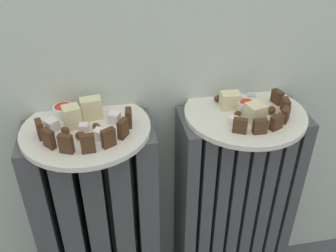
{
  "coord_description": "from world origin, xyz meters",
  "views": [
    {
      "loc": [
        -0.13,
        -0.44,
        1.1
      ],
      "look_at": [
        0.0,
        0.28,
        0.62
      ],
      "focal_mm": 40.31,
      "sensor_mm": 36.0,
      "label": 1
    }
  ],
  "objects_px": {
    "radiator_left": "(100,229)",
    "jam_bowl_left": "(64,110)",
    "fork": "(253,100)",
    "radiator_right": "(232,211)",
    "jam_bowl_right": "(246,106)",
    "plate_left": "(86,129)",
    "plate_right": "(245,113)"
  },
  "relations": [
    {
      "from": "jam_bowl_left",
      "to": "fork",
      "type": "bearing_deg",
      "value": -1.44
    },
    {
      "from": "radiator_left",
      "to": "jam_bowl_left",
      "type": "distance_m",
      "value": 0.35
    },
    {
      "from": "jam_bowl_left",
      "to": "fork",
      "type": "distance_m",
      "value": 0.46
    },
    {
      "from": "plate_left",
      "to": "jam_bowl_right",
      "type": "distance_m",
      "value": 0.37
    },
    {
      "from": "radiator_left",
      "to": "jam_bowl_left",
      "type": "xyz_separation_m",
      "value": [
        -0.05,
        0.06,
        0.35
      ]
    },
    {
      "from": "fork",
      "to": "plate_right",
      "type": "bearing_deg",
      "value": -129.89
    },
    {
      "from": "radiator_left",
      "to": "plate_right",
      "type": "bearing_deg",
      "value": 0.0
    },
    {
      "from": "plate_left",
      "to": "fork",
      "type": "distance_m",
      "value": 0.41
    },
    {
      "from": "radiator_right",
      "to": "jam_bowl_left",
      "type": "height_order",
      "value": "jam_bowl_left"
    },
    {
      "from": "radiator_left",
      "to": "radiator_right",
      "type": "xyz_separation_m",
      "value": [
        0.37,
        0.0,
        0.0
      ]
    },
    {
      "from": "plate_left",
      "to": "jam_bowl_right",
      "type": "height_order",
      "value": "jam_bowl_right"
    },
    {
      "from": "radiator_left",
      "to": "jam_bowl_left",
      "type": "height_order",
      "value": "jam_bowl_left"
    },
    {
      "from": "plate_left",
      "to": "fork",
      "type": "xyz_separation_m",
      "value": [
        0.41,
        0.05,
        0.01
      ]
    },
    {
      "from": "plate_right",
      "to": "radiator_right",
      "type": "bearing_deg",
      "value": 63.43
    },
    {
      "from": "radiator_left",
      "to": "plate_left",
      "type": "xyz_separation_m",
      "value": [
        0.0,
        0.0,
        0.33
      ]
    },
    {
      "from": "plate_right",
      "to": "jam_bowl_right",
      "type": "height_order",
      "value": "jam_bowl_right"
    },
    {
      "from": "radiator_right",
      "to": "jam_bowl_right",
      "type": "distance_m",
      "value": 0.35
    },
    {
      "from": "plate_right",
      "to": "jam_bowl_right",
      "type": "relative_size",
      "value": 7.77
    },
    {
      "from": "radiator_right",
      "to": "plate_left",
      "type": "relative_size",
      "value": 2.19
    },
    {
      "from": "radiator_left",
      "to": "plate_right",
      "type": "distance_m",
      "value": 0.5
    },
    {
      "from": "radiator_right",
      "to": "jam_bowl_left",
      "type": "xyz_separation_m",
      "value": [
        -0.42,
        0.06,
        0.35
      ]
    },
    {
      "from": "jam_bowl_right",
      "to": "radiator_right",
      "type": "bearing_deg",
      "value": 80.04
    },
    {
      "from": "radiator_left",
      "to": "jam_bowl_right",
      "type": "bearing_deg",
      "value": -0.04
    },
    {
      "from": "jam_bowl_right",
      "to": "fork",
      "type": "distance_m",
      "value": 0.06
    },
    {
      "from": "plate_right",
      "to": "jam_bowl_left",
      "type": "bearing_deg",
      "value": 172.13
    },
    {
      "from": "radiator_left",
      "to": "radiator_right",
      "type": "relative_size",
      "value": 1.0
    },
    {
      "from": "radiator_left",
      "to": "fork",
      "type": "bearing_deg",
      "value": 6.47
    },
    {
      "from": "jam_bowl_left",
      "to": "jam_bowl_right",
      "type": "height_order",
      "value": "jam_bowl_right"
    },
    {
      "from": "radiator_left",
      "to": "plate_right",
      "type": "xyz_separation_m",
      "value": [
        0.37,
        0.0,
        0.33
      ]
    },
    {
      "from": "plate_left",
      "to": "jam_bowl_right",
      "type": "relative_size",
      "value": 7.77
    },
    {
      "from": "radiator_left",
      "to": "jam_bowl_right",
      "type": "relative_size",
      "value": 16.99
    },
    {
      "from": "radiator_right",
      "to": "jam_bowl_right",
      "type": "relative_size",
      "value": 16.99
    }
  ]
}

